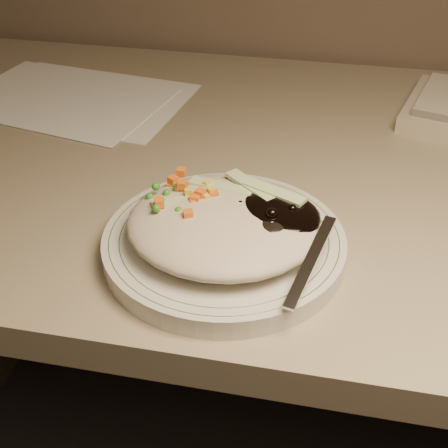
# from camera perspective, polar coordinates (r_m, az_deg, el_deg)

# --- Properties ---
(desk) EXTENTS (1.40, 0.70, 0.74)m
(desk) POSITION_cam_1_polar(r_m,az_deg,el_deg) (0.92, 6.90, -5.17)
(desk) COLOR gray
(desk) RESTS_ON ground
(plate) EXTENTS (0.25, 0.25, 0.02)m
(plate) POSITION_cam_1_polar(r_m,az_deg,el_deg) (0.64, 0.00, -1.90)
(plate) COLOR silver
(plate) RESTS_ON desk
(plate_rim) EXTENTS (0.23, 0.23, 0.00)m
(plate_rim) POSITION_cam_1_polar(r_m,az_deg,el_deg) (0.63, 0.00, -1.18)
(plate_rim) COLOR #144723
(plate_rim) RESTS_ON plate
(meal) EXTENTS (0.21, 0.19, 0.05)m
(meal) POSITION_cam_1_polar(r_m,az_deg,el_deg) (0.62, 0.38, 0.34)
(meal) COLOR #BBAF97
(meal) RESTS_ON plate
(papers) EXTENTS (0.36, 0.27, 0.00)m
(papers) POSITION_cam_1_polar(r_m,az_deg,el_deg) (1.00, -13.54, 11.08)
(papers) COLOR white
(papers) RESTS_ON desk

